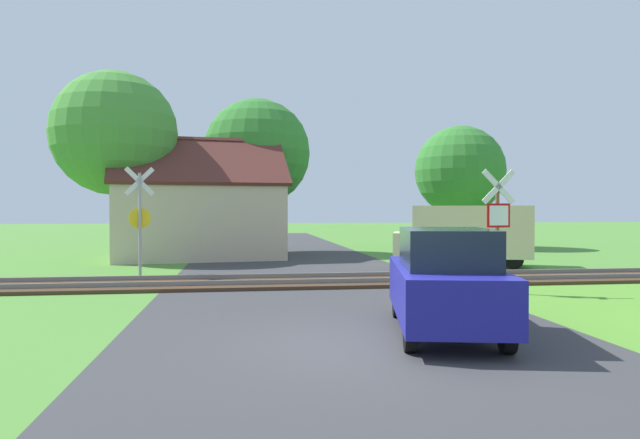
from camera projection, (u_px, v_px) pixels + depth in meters
name	position (u px, v px, depth m)	size (l,w,h in m)	color
ground_plane	(363.00, 346.00, 8.73)	(160.00, 160.00, 0.00)	#4C8433
road_asphalt	(341.00, 321.00, 10.72)	(7.80, 80.00, 0.01)	#38383A
rail_track	(307.00, 282.00, 16.12)	(60.00, 2.60, 0.22)	#422D1E
stop_sign_near	(498.00, 222.00, 14.19)	(0.88, 0.15, 3.11)	brown
crossing_sign_far	(140.00, 215.00, 17.08)	(0.86, 0.25, 3.39)	#9E9EA5
house	(199.00, 217.00, 24.73)	(7.83, 6.18, 5.24)	#C6B293
tree_center	(257.00, 153.00, 27.58)	(5.16, 5.16, 7.45)	#513823
tree_far	(460.00, 171.00, 31.40)	(4.94, 4.94, 6.71)	#513823
tree_left	(115.00, 133.00, 23.81)	(5.18, 5.18, 7.88)	#513823
mail_truck	(465.00, 233.00, 21.11)	(5.23, 3.22, 2.24)	beige
parked_car	(445.00, 281.00, 9.64)	(2.42, 4.25, 1.78)	navy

